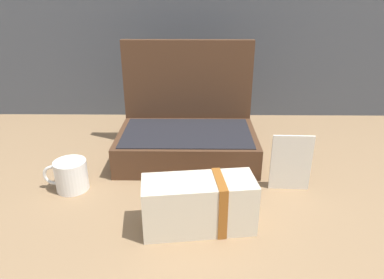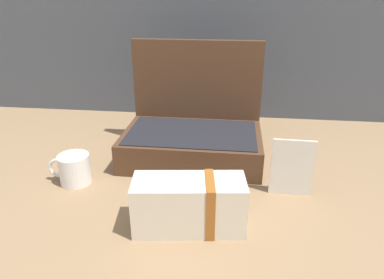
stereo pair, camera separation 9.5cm
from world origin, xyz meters
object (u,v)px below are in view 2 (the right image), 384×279
at_px(coffee_mug, 74,169).
at_px(open_suitcase, 193,132).
at_px(info_card_left, 292,168).
at_px(cream_toiletry_bag, 191,204).

bearing_deg(coffee_mug, open_suitcase, 34.50).
bearing_deg(info_card_left, coffee_mug, -177.07).
xyz_separation_m(open_suitcase, info_card_left, (0.28, -0.21, -0.00)).
bearing_deg(cream_toiletry_bag, info_card_left, 35.08).
bearing_deg(open_suitcase, coffee_mug, -145.50).
height_order(open_suitcase, coffee_mug, open_suitcase).
xyz_separation_m(cream_toiletry_bag, info_card_left, (0.24, 0.17, 0.02)).
height_order(open_suitcase, info_card_left, open_suitcase).
relative_size(coffee_mug, info_card_left, 0.76).
relative_size(open_suitcase, info_card_left, 2.71).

